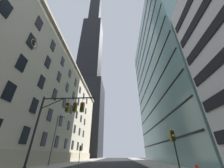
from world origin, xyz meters
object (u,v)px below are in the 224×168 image
object	(u,v)px
traffic_signal_mast	(63,114)
street_lamppost	(56,134)
traffic_light_near_right	(173,138)
traffic_light_far_left	(80,149)

from	to	relation	value
traffic_signal_mast	street_lamppost	world-z (taller)	street_lamppost
traffic_light_near_right	street_lamppost	distance (m)	18.60
traffic_signal_mast	traffic_light_near_right	world-z (taller)	traffic_signal_mast
traffic_signal_mast	traffic_light_far_left	size ratio (longest dim) A/B	2.29
traffic_light_far_left	street_lamppost	distance (m)	7.57
traffic_signal_mast	street_lamppost	distance (m)	10.76
traffic_light_far_left	street_lamppost	world-z (taller)	street_lamppost
traffic_signal_mast	street_lamppost	size ratio (longest dim) A/B	0.95
traffic_light_far_left	traffic_light_near_right	bearing A→B (deg)	-49.74
traffic_light_near_right	traffic_light_far_left	distance (m)	20.86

